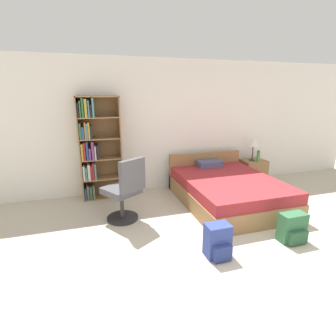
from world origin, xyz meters
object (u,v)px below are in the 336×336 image
at_px(office_chair, 125,192).
at_px(table_lamp, 254,142).
at_px(bookshelf, 95,148).
at_px(nightstand, 253,171).
at_px(water_bottle, 258,156).
at_px(backpack_green, 293,228).
at_px(bed, 226,189).
at_px(backpack_blue, 218,242).

relative_size(office_chair, table_lamp, 2.02).
distance_m(bookshelf, office_chair, 1.28).
relative_size(office_chair, nightstand, 1.98).
xyz_separation_m(nightstand, water_bottle, (0.03, -0.10, 0.37)).
bearing_deg(office_chair, backpack_green, -31.23).
height_order(bed, nightstand, bed).
xyz_separation_m(bed, office_chair, (-1.87, -0.20, 0.24)).
xyz_separation_m(bed, backpack_green, (0.20, -1.45, -0.06)).
xyz_separation_m(office_chair, backpack_blue, (0.94, -1.26, -0.29)).
relative_size(bookshelf, office_chair, 1.83).
height_order(bed, office_chair, office_chair).
height_order(table_lamp, backpack_green, table_lamp).
bearing_deg(backpack_green, bed, 97.64).
relative_size(bed, backpack_blue, 4.97).
distance_m(backpack_green, backpack_blue, 1.13).
bearing_deg(bed, table_lamp, 37.67).
height_order(office_chair, nightstand, office_chair).
bearing_deg(backpack_blue, bookshelf, 118.69).
xyz_separation_m(table_lamp, backpack_blue, (-2.03, -2.31, -0.71)).
xyz_separation_m(bookshelf, backpack_green, (2.44, -2.39, -0.78)).
distance_m(bed, backpack_blue, 1.74).
bearing_deg(water_bottle, office_chair, -162.78).
height_order(bed, backpack_green, bed).
bearing_deg(backpack_green, water_bottle, 66.01).
height_order(nightstand, table_lamp, table_lamp).
xyz_separation_m(bookshelf, table_lamp, (3.34, -0.09, -0.06)).
relative_size(table_lamp, water_bottle, 2.15).
bearing_deg(backpack_blue, water_bottle, 46.34).
distance_m(nightstand, water_bottle, 0.38).
bearing_deg(table_lamp, bookshelf, 178.45).
bearing_deg(bookshelf, backpack_green, -44.36).
relative_size(office_chair, backpack_blue, 2.45).
relative_size(bed, water_bottle, 8.81).
relative_size(bed, office_chair, 2.03).
bearing_deg(bookshelf, nightstand, -1.49).
distance_m(bed, backpack_green, 1.47).
distance_m(bed, nightstand, 1.42).
height_order(bookshelf, backpack_blue, bookshelf).
relative_size(office_chair, water_bottle, 4.35).
bearing_deg(backpack_green, office_chair, 148.77).
bearing_deg(backpack_green, table_lamp, 68.67).
distance_m(office_chair, water_bottle, 3.19).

